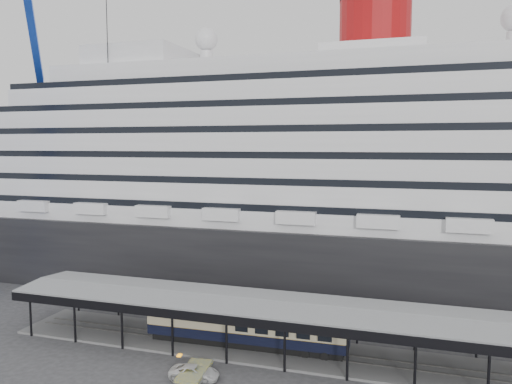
% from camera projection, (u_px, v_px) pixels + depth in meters
% --- Properties ---
extents(ground, '(200.00, 200.00, 0.00)m').
position_uv_depth(ground, '(252.00, 372.00, 46.48)').
color(ground, '#333336').
rests_on(ground, ground).
extents(cruise_ship, '(130.00, 30.00, 43.90)m').
position_uv_depth(cruise_ship, '(318.00, 163.00, 75.10)').
color(cruise_ship, black).
rests_on(cruise_ship, ground).
extents(platform_canopy, '(56.00, 9.18, 5.30)m').
position_uv_depth(platform_canopy, '(267.00, 328.00, 51.00)').
color(platform_canopy, slate).
rests_on(platform_canopy, ground).
extents(port_truck, '(4.71, 2.53, 1.26)m').
position_uv_depth(port_truck, '(194.00, 373.00, 44.88)').
color(port_truck, silver).
rests_on(port_truck, ground).
extents(pullman_carriage, '(21.30, 3.38, 20.85)m').
position_uv_depth(pullman_carriage, '(246.00, 324.00, 51.68)').
color(pullman_carriage, black).
rests_on(pullman_carriage, ground).
extents(traffic_cone_left, '(0.41, 0.41, 0.69)m').
position_uv_depth(traffic_cone_left, '(182.00, 379.00, 44.31)').
color(traffic_cone_left, red).
rests_on(traffic_cone_left, ground).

